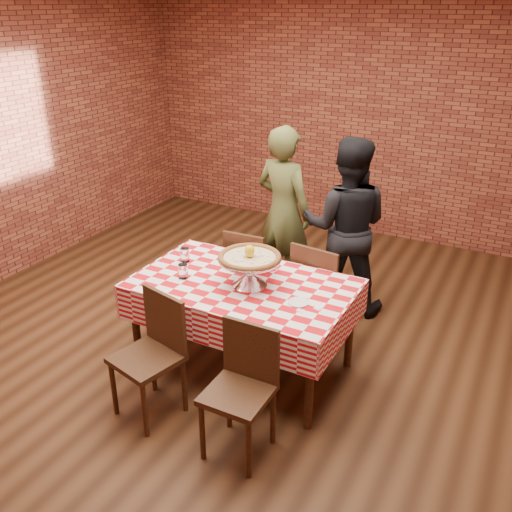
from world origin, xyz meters
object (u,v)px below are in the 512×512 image
pizza (250,258)px  water_glass_left (183,271)px  table (243,326)px  water_glass_right (185,255)px  chair_far_left (252,272)px  chair_near_left (146,360)px  pizza_stand (250,272)px  condiment_caddy (268,262)px  diner_black (346,227)px  diner_olive (284,211)px  chair_far_right (323,290)px  chair_near_right (238,396)px

pizza → water_glass_left: (-0.49, -0.14, -0.16)m
table → water_glass_right: 0.75m
table → chair_far_left: (-0.34, 0.78, 0.06)m
chair_near_left → chair_far_left: size_ratio=1.03×
table → pizza_stand: (0.06, 0.00, 0.49)m
table → water_glass_left: bearing=-161.6°
condiment_caddy → chair_near_left: (-0.40, -1.05, -0.38)m
water_glass_left → diner_black: diner_black is taller
pizza_stand → water_glass_left: size_ratio=4.16×
pizza_stand → diner_olive: diner_olive is taller
chair_near_left → chair_far_right: 1.65m
pizza_stand → chair_far_right: 0.88m
chair_near_left → chair_far_right: size_ratio=0.98×
pizza_stand → diner_olive: 1.41m
chair_near_right → chair_far_left: size_ratio=1.01×
pizza_stand → water_glass_right: (-0.65, 0.11, -0.05)m
diner_olive → diner_black: bearing=-173.9°
chair_near_right → diner_olive: size_ratio=0.53×
condiment_caddy → diner_olive: size_ratio=0.08×
water_glass_left → diner_black: (0.78, 1.43, 0.00)m
water_glass_left → chair_far_left: water_glass_left is taller
condiment_caddy → pizza: bearing=-70.5°
water_glass_right → water_glass_left: bearing=-58.2°
pizza → water_glass_right: size_ratio=4.06×
chair_near_right → water_glass_left: bearing=141.6°
chair_near_left → condiment_caddy: bearing=83.0°
pizza_stand → chair_far_left: pizza_stand is taller
diner_black → water_glass_right: bearing=37.1°
chair_far_right → diner_olive: diner_olive is taller
condiment_caddy → diner_black: 1.05m
chair_near_left → chair_far_left: (-0.01, 1.55, -0.01)m
table → pizza_stand: pizza_stand is taller
table → pizza_stand: bearing=0.2°
chair_near_right → chair_far_right: 1.52m
pizza_stand → diner_olive: size_ratio=0.29×
table → pizza: bearing=0.2°
water_glass_left → diner_olive: (0.13, 1.50, 0.01)m
chair_near_right → chair_far_left: 1.76m
pizza_stand → chair_near_left: 0.96m
diner_olive → diner_black: (0.65, -0.07, -0.01)m
chair_far_left → diner_olive: bearing=-95.4°
water_glass_right → chair_near_right: (1.00, -0.92, -0.38)m
water_glass_left → chair_near_left: size_ratio=0.13×
pizza → diner_black: size_ratio=0.28×
pizza → chair_far_left: (-0.40, 0.78, -0.54)m
condiment_caddy → chair_far_left: bearing=152.1°
condiment_caddy → chair_near_right: bearing=-50.0°
condiment_caddy → diner_olive: 1.15m
pizza → chair_near_right: bearing=-66.6°
condiment_caddy → pizza_stand: bearing=-70.5°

